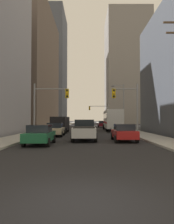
{
  "coord_description": "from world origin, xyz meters",
  "views": [
    {
      "loc": [
        0.14,
        -5.17,
        1.97
      ],
      "look_at": [
        0.0,
        26.04,
        2.94
      ],
      "focal_mm": 35.37,
      "sensor_mm": 36.0,
      "label": 1
    }
  ],
  "objects_px": {
    "traffic_signal_far_right": "(101,111)",
    "pickup_truck_silver": "(85,130)",
    "city_bus": "(113,119)",
    "sedan_red": "(125,132)",
    "sedan_green": "(41,135)",
    "traffic_signal_near_right": "(127,101)",
    "traffic_signal_near_left": "(50,101)",
    "sedan_beige": "(56,129)",
    "sedan_blue": "(88,124)",
    "cargo_van_black": "(61,124)",
    "sedan_maroon": "(103,124)"
  },
  "relations": [
    {
      "from": "sedan_green",
      "to": "traffic_signal_near_right",
      "type": "xyz_separation_m",
      "value": [
        8.09,
        8.24,
        3.23
      ]
    },
    {
      "from": "sedan_beige",
      "to": "traffic_signal_near_right",
      "type": "distance_m",
      "value": 8.73
    },
    {
      "from": "cargo_van_black",
      "to": "sedan_green",
      "type": "height_order",
      "value": "cargo_van_black"
    },
    {
      "from": "city_bus",
      "to": "sedan_red",
      "type": "bearing_deg",
      "value": -93.36
    },
    {
      "from": "city_bus",
      "to": "sedan_red",
      "type": "xyz_separation_m",
      "value": [
        -1.07,
        -18.28,
        -1.16
      ]
    },
    {
      "from": "pickup_truck_silver",
      "to": "cargo_van_black",
      "type": "distance_m",
      "value": 11.32
    },
    {
      "from": "sedan_red",
      "to": "sedan_green",
      "type": "bearing_deg",
      "value": -159.18
    },
    {
      "from": "sedan_green",
      "to": "traffic_signal_far_right",
      "type": "height_order",
      "value": "traffic_signal_far_right"
    },
    {
      "from": "pickup_truck_silver",
      "to": "sedan_blue",
      "type": "relative_size",
      "value": 1.28
    },
    {
      "from": "sedan_green",
      "to": "sedan_blue",
      "type": "xyz_separation_m",
      "value": [
        3.59,
        31.12,
        0.0
      ]
    },
    {
      "from": "sedan_blue",
      "to": "traffic_signal_far_right",
      "type": "xyz_separation_m",
      "value": [
        3.4,
        11.42,
        3.34
      ]
    },
    {
      "from": "city_bus",
      "to": "sedan_beige",
      "type": "relative_size",
      "value": 2.74
    },
    {
      "from": "city_bus",
      "to": "cargo_van_black",
      "type": "relative_size",
      "value": 2.19
    },
    {
      "from": "city_bus",
      "to": "sedan_blue",
      "type": "height_order",
      "value": "city_bus"
    },
    {
      "from": "traffic_signal_near_left",
      "to": "pickup_truck_silver",
      "type": "bearing_deg",
      "value": -48.65
    },
    {
      "from": "city_bus",
      "to": "sedan_blue",
      "type": "bearing_deg",
      "value": 112.88
    },
    {
      "from": "traffic_signal_near_right",
      "to": "traffic_signal_far_right",
      "type": "xyz_separation_m",
      "value": [
        -1.1,
        34.3,
        0.11
      ]
    },
    {
      "from": "traffic_signal_near_left",
      "to": "traffic_signal_far_right",
      "type": "bearing_deg",
      "value": 77.36
    },
    {
      "from": "city_bus",
      "to": "sedan_maroon",
      "type": "distance_m",
      "value": 13.51
    },
    {
      "from": "sedan_green",
      "to": "traffic_signal_near_left",
      "type": "height_order",
      "value": "traffic_signal_near_left"
    },
    {
      "from": "sedan_blue",
      "to": "traffic_signal_near_right",
      "type": "height_order",
      "value": "traffic_signal_near_right"
    },
    {
      "from": "cargo_van_black",
      "to": "traffic_signal_far_right",
      "type": "distance_m",
      "value": 29.18
    },
    {
      "from": "pickup_truck_silver",
      "to": "sedan_red",
      "type": "bearing_deg",
      "value": -16.77
    },
    {
      "from": "pickup_truck_silver",
      "to": "sedan_green",
      "type": "xyz_separation_m",
      "value": [
        -3.34,
        -3.65,
        -0.16
      ]
    },
    {
      "from": "sedan_beige",
      "to": "sedan_red",
      "type": "bearing_deg",
      "value": -38.93
    },
    {
      "from": "sedan_red",
      "to": "sedan_maroon",
      "type": "distance_m",
      "value": 31.72
    },
    {
      "from": "pickup_truck_silver",
      "to": "sedan_red",
      "type": "relative_size",
      "value": 1.29
    },
    {
      "from": "city_bus",
      "to": "sedan_green",
      "type": "bearing_deg",
      "value": -110.74
    },
    {
      "from": "cargo_van_black",
      "to": "traffic_signal_near_right",
      "type": "height_order",
      "value": "traffic_signal_near_right"
    },
    {
      "from": "traffic_signal_far_right",
      "to": "pickup_truck_silver",
      "type": "bearing_deg",
      "value": -95.37
    },
    {
      "from": "city_bus",
      "to": "traffic_signal_near_left",
      "type": "distance_m",
      "value": 15.44
    },
    {
      "from": "pickup_truck_silver",
      "to": "sedan_beige",
      "type": "bearing_deg",
      "value": 126.81
    },
    {
      "from": "sedan_red",
      "to": "traffic_signal_near_left",
      "type": "xyz_separation_m",
      "value": [
        -7.54,
        5.64,
        3.28
      ]
    },
    {
      "from": "sedan_green",
      "to": "sedan_blue",
      "type": "relative_size",
      "value": 1.0
    },
    {
      "from": "traffic_signal_far_right",
      "to": "sedan_beige",
      "type": "bearing_deg",
      "value": -101.5
    },
    {
      "from": "sedan_red",
      "to": "traffic_signal_near_right",
      "type": "relative_size",
      "value": 0.7
    },
    {
      "from": "sedan_blue",
      "to": "traffic_signal_near_left",
      "type": "relative_size",
      "value": 0.7
    },
    {
      "from": "pickup_truck_silver",
      "to": "sedan_red",
      "type": "height_order",
      "value": "pickup_truck_silver"
    },
    {
      "from": "sedan_blue",
      "to": "sedan_red",
      "type": "bearing_deg",
      "value": -83.51
    },
    {
      "from": "sedan_maroon",
      "to": "cargo_van_black",
      "type": "bearing_deg",
      "value": -110.1
    },
    {
      "from": "city_bus",
      "to": "sedan_beige",
      "type": "distance_m",
      "value": 15.06
    },
    {
      "from": "sedan_beige",
      "to": "cargo_van_black",
      "type": "bearing_deg",
      "value": 91.57
    },
    {
      "from": "pickup_truck_silver",
      "to": "sedan_maroon",
      "type": "distance_m",
      "value": 30.89
    },
    {
      "from": "sedan_green",
      "to": "traffic_signal_far_right",
      "type": "xyz_separation_m",
      "value": [
        6.99,
        42.54,
        3.34
      ]
    },
    {
      "from": "sedan_beige",
      "to": "sedan_maroon",
      "type": "distance_m",
      "value": 27.13
    },
    {
      "from": "pickup_truck_silver",
      "to": "traffic_signal_near_right",
      "type": "relative_size",
      "value": 0.9
    },
    {
      "from": "sedan_maroon",
      "to": "traffic_signal_near_left",
      "type": "bearing_deg",
      "value": -106.66
    },
    {
      "from": "sedan_green",
      "to": "sedan_red",
      "type": "bearing_deg",
      "value": 20.82
    },
    {
      "from": "sedan_beige",
      "to": "pickup_truck_silver",
      "type": "bearing_deg",
      "value": -53.19
    },
    {
      "from": "city_bus",
      "to": "sedan_green",
      "type": "distance_m",
      "value": 22.36
    }
  ]
}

